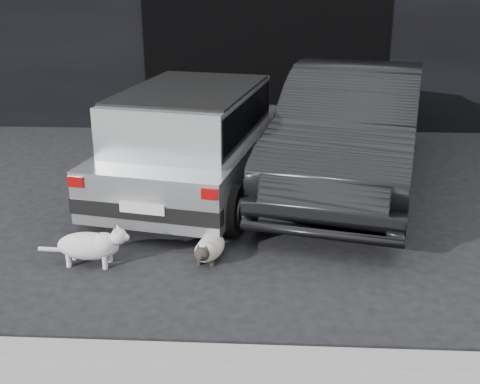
# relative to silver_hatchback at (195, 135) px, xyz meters

# --- Properties ---
(ground) EXTENTS (80.00, 80.00, 0.00)m
(ground) POSITION_rel_silver_hatchback_xyz_m (-0.21, -0.98, -0.72)
(ground) COLOR black
(ground) RESTS_ON ground
(garage_opening) EXTENTS (4.00, 0.10, 2.60)m
(garage_opening) POSITION_rel_silver_hatchback_xyz_m (0.79, 3.01, 0.58)
(garage_opening) COLOR black
(garage_opening) RESTS_ON ground
(curb) EXTENTS (18.00, 0.25, 0.12)m
(curb) POSITION_rel_silver_hatchback_xyz_m (0.79, -3.58, -0.66)
(curb) COLOR gray
(curb) RESTS_ON ground
(silver_hatchback) EXTENTS (2.32, 3.84, 1.33)m
(silver_hatchback) POSITION_rel_silver_hatchback_xyz_m (0.00, 0.00, 0.00)
(silver_hatchback) COLOR silver
(silver_hatchback) RESTS_ON ground
(second_car) EXTENTS (2.59, 4.80, 1.50)m
(second_car) POSITION_rel_silver_hatchback_xyz_m (1.94, 0.31, 0.03)
(second_car) COLOR black
(second_car) RESTS_ON ground
(cat_siamese) EXTENTS (0.35, 0.77, 0.27)m
(cat_siamese) POSITION_rel_silver_hatchback_xyz_m (0.36, -1.93, -0.60)
(cat_siamese) COLOR beige
(cat_siamese) RESTS_ON ground
(cat_white) EXTENTS (0.89, 0.33, 0.42)m
(cat_white) POSITION_rel_silver_hatchback_xyz_m (-0.73, -2.07, -0.52)
(cat_white) COLOR silver
(cat_white) RESTS_ON ground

